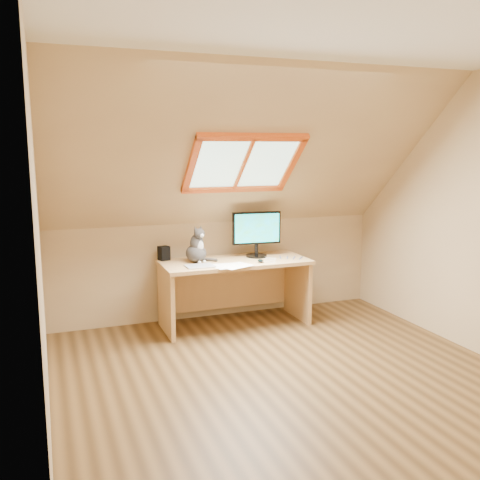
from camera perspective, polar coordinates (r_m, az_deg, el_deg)
name	(u,v)px	position (r m, az deg, el deg)	size (l,w,h in m)	color
ground	(291,380)	(4.26, 5.49, -14.62)	(3.50, 3.50, 0.00)	brown
room_shell	(300,195)	(3.81, 6.45, 4.81)	(3.52, 3.52, 2.41)	tan
desk	(232,279)	(5.39, -0.81, -4.23)	(1.46, 0.64, 0.66)	tan
monitor	(257,231)	(5.40, 1.78, 0.96)	(0.50, 0.21, 0.46)	black
cat	(197,249)	(5.19, -4.66, -0.94)	(0.27, 0.29, 0.37)	#3B3734
desk_speaker	(164,253)	(5.33, -8.12, -1.40)	(0.10, 0.10, 0.14)	black
graphics_tablet	(200,266)	(5.01, -4.29, -2.80)	(0.26, 0.19, 0.01)	#B2B2B7
mouse	(260,261)	(5.18, 2.20, -2.24)	(0.05, 0.09, 0.03)	black
papers	(234,266)	(5.01, -0.66, -2.80)	(0.35, 0.30, 0.01)	white
cables	(283,259)	(5.35, 4.60, -2.00)	(0.51, 0.26, 0.01)	silver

